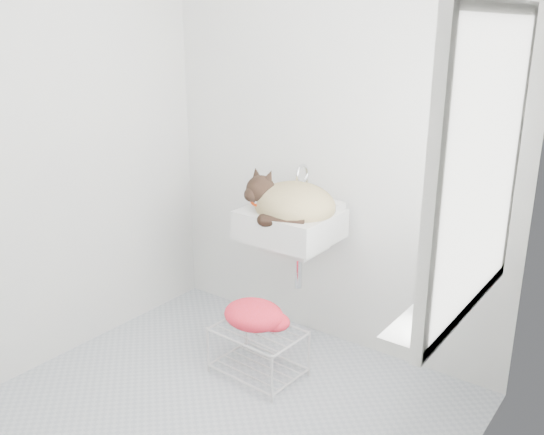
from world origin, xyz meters
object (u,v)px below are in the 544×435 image
Objects in this scene: bottle_a at (427,314)px; wire_rack at (258,349)px; cat at (290,204)px; bottle_b at (441,300)px; bottle_c at (459,282)px; sink at (290,210)px.

wire_rack is at bearing 159.68° from bottle_a.
cat is at bearing 146.43° from bottle_a.
bottle_b is (1.07, -0.57, -0.04)m from cat.
bottle_b reaches higher than wire_rack.
sink is at bearing 159.98° from bottle_c.
bottle_a is at bearing -90.00° from bottle_c.
wire_rack is (0.02, -0.32, -0.74)m from cat.
bottle_b is (0.00, 0.14, 0.00)m from bottle_a.
bottle_a is (1.08, -0.73, 0.00)m from sink.
bottle_c reaches higher than wire_rack.
bottle_b is 0.19m from bottle_c.
bottle_c is (1.08, -0.40, 0.00)m from sink.
bottle_b is (1.05, -0.25, 0.70)m from wire_rack.
bottle_a is at bearing -33.95° from sink.
bottle_a and bottle_b have the same top height.
bottle_a reaches higher than wire_rack.
wire_rack is at bearing -85.05° from sink.
bottle_a reaches higher than bottle_c.
sink is 1.11× the size of wire_rack.
wire_rack is 2.69× the size of bottle_c.
bottle_a is (1.07, -0.71, -0.04)m from cat.
bottle_b reaches higher than bottle_c.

